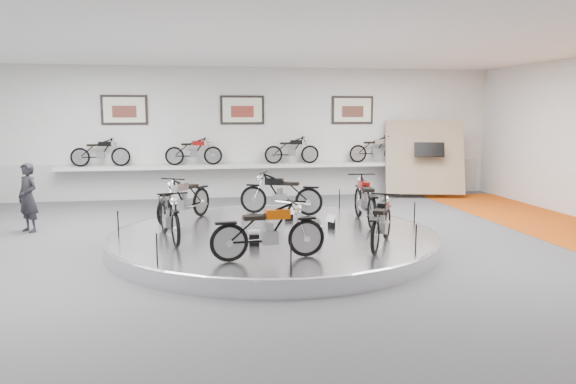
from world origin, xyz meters
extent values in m
plane|color=#4C4C4E|center=(0.00, 0.00, 0.00)|extent=(16.00, 16.00, 0.00)
plane|color=white|center=(0.00, 0.00, 4.00)|extent=(16.00, 16.00, 0.00)
plane|color=white|center=(0.00, 7.00, 2.00)|extent=(16.00, 0.00, 16.00)
plane|color=white|center=(0.00, -7.00, 2.00)|extent=(16.00, 0.00, 16.00)
cube|color=#BCBCBA|center=(0.00, 6.98, 0.55)|extent=(15.68, 0.04, 1.10)
cylinder|color=silver|center=(0.00, 0.30, 0.15)|extent=(6.40, 6.40, 0.30)
torus|color=#B2B2BA|center=(0.00, 0.30, 0.27)|extent=(6.40, 6.40, 0.10)
cube|color=silver|center=(0.00, 6.70, 1.00)|extent=(11.00, 0.55, 0.10)
cube|color=#EDEBCD|center=(-3.50, 6.96, 2.70)|extent=(1.35, 0.06, 0.88)
cube|color=#EDEBCD|center=(0.00, 6.96, 2.70)|extent=(1.35, 0.06, 0.88)
cube|color=#EDEBCD|center=(3.50, 6.96, 2.70)|extent=(1.35, 0.06, 0.88)
cube|color=#958362|center=(5.60, 6.10, 1.25)|extent=(2.56, 1.52, 2.30)
imported|color=black|center=(-5.14, 2.61, 0.77)|extent=(0.66, 0.65, 1.54)
camera|label=1|loc=(-1.53, -10.40, 2.65)|focal=35.00mm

